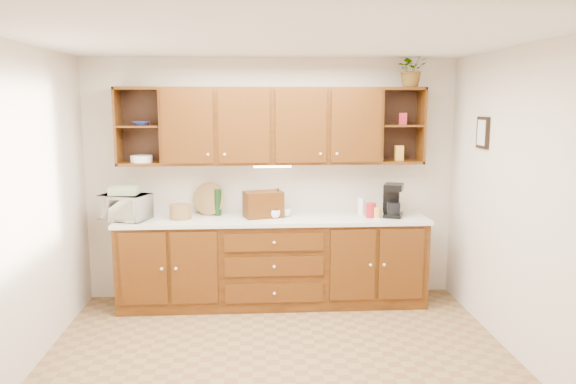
{
  "coord_description": "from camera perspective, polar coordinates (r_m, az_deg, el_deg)",
  "views": [
    {
      "loc": [
        -0.2,
        -4.32,
        2.14
      ],
      "look_at": [
        0.14,
        1.15,
        1.26
      ],
      "focal_mm": 35.0,
      "sensor_mm": 36.0,
      "label": 1
    }
  ],
  "objects": [
    {
      "name": "coffee_maker",
      "position": [
        6.02,
        10.61,
        -0.87
      ],
      "size": [
        0.26,
        0.3,
        0.35
      ],
      "rotation": [
        0.0,
        0.0,
        -0.36
      ],
      "color": "black",
      "rests_on": "countertop"
    },
    {
      "name": "towel_stack",
      "position": [
        5.96,
        -16.32,
        0.16
      ],
      "size": [
        0.29,
        0.21,
        0.08
      ],
      "primitive_type": "cube",
      "rotation": [
        0.0,
        0.0,
        -0.03
      ],
      "color": "#DED468",
      "rests_on": "microwave"
    },
    {
      "name": "mug_tree",
      "position": [
        5.92,
        -1.02,
        -2.07
      ],
      "size": [
        0.25,
        0.26,
        0.3
      ],
      "rotation": [
        0.0,
        0.0,
        0.07
      ],
      "color": "#341905",
      "rests_on": "countertop"
    },
    {
      "name": "countertop",
      "position": [
        5.89,
        -1.54,
        -2.8
      ],
      "size": [
        3.24,
        0.64,
        0.04
      ],
      "primitive_type": "cube",
      "color": "silver",
      "rests_on": "base_cabinets"
    },
    {
      "name": "canister_yellow",
      "position": [
        5.95,
        8.97,
        -2.04
      ],
      "size": [
        0.11,
        0.11,
        0.11
      ],
      "primitive_type": "cylinder",
      "rotation": [
        0.0,
        0.0,
        -0.16
      ],
      "color": "gold",
      "rests_on": "countertop"
    },
    {
      "name": "woven_tray",
      "position": [
        6.09,
        -8.03,
        -2.21
      ],
      "size": [
        0.36,
        0.2,
        0.35
      ],
      "primitive_type": "cylinder",
      "rotation": [
        1.36,
        0.0,
        -0.33
      ],
      "color": "olive",
      "rests_on": "countertop"
    },
    {
      "name": "back_wall",
      "position": [
        6.13,
        -1.66,
        1.28
      ],
      "size": [
        4.0,
        0.0,
        4.0
      ],
      "primitive_type": "plane",
      "rotation": [
        1.57,
        0.0,
        0.0
      ],
      "color": "beige",
      "rests_on": "floor"
    },
    {
      "name": "pantry_box_red",
      "position": [
        6.09,
        11.63,
        7.29
      ],
      "size": [
        0.1,
        0.09,
        0.12
      ],
      "primitive_type": "cube",
      "rotation": [
        0.0,
        0.0,
        -0.34
      ],
      "color": "maroon",
      "rests_on": "upper_cabinets"
    },
    {
      "name": "bowl_stack",
      "position": [
        5.99,
        -14.67,
        6.76
      ],
      "size": [
        0.2,
        0.2,
        0.04
      ],
      "primitive_type": "imported",
      "rotation": [
        0.0,
        0.0,
        -0.21
      ],
      "color": "navy",
      "rests_on": "upper_cabinets"
    },
    {
      "name": "wine_bottle",
      "position": [
        6.01,
        -7.12,
        -1.06
      ],
      "size": [
        0.08,
        0.08,
        0.28
      ],
      "primitive_type": "cylinder",
      "rotation": [
        0.0,
        0.0,
        -0.12
      ],
      "color": "black",
      "rests_on": "countertop"
    },
    {
      "name": "plate_stack",
      "position": [
        6.02,
        -14.67,
        3.28
      ],
      "size": [
        0.25,
        0.25,
        0.07
      ],
      "primitive_type": "cylinder",
      "rotation": [
        0.0,
        0.0,
        -0.15
      ],
      "color": "white",
      "rests_on": "upper_cabinets"
    },
    {
      "name": "potted_plant",
      "position": [
        6.1,
        12.46,
        12.11
      ],
      "size": [
        0.41,
        0.39,
        0.37
      ],
      "primitive_type": "imported",
      "rotation": [
        0.0,
        0.0,
        0.36
      ],
      "color": "#999999",
      "rests_on": "upper_cabinets"
    },
    {
      "name": "left_wall",
      "position": [
        4.75,
        -25.76,
        -1.95
      ],
      "size": [
        0.0,
        3.5,
        3.5
      ],
      "primitive_type": "plane",
      "rotation": [
        1.57,
        0.0,
        1.57
      ],
      "color": "beige",
      "rests_on": "floor"
    },
    {
      "name": "canister_red",
      "position": [
        5.94,
        8.42,
        -1.84
      ],
      "size": [
        0.13,
        0.13,
        0.15
      ],
      "primitive_type": "cylinder",
      "rotation": [
        0.0,
        0.0,
        0.25
      ],
      "color": "maroon",
      "rests_on": "countertop"
    },
    {
      "name": "base_cabinets",
      "position": [
        6.01,
        -1.53,
        -7.16
      ],
      "size": [
        3.2,
        0.6,
        0.9
      ],
      "primitive_type": "cube",
      "color": "#341905",
      "rests_on": "floor"
    },
    {
      "name": "pantry_box_yellow",
      "position": [
        6.13,
        11.21,
        3.92
      ],
      "size": [
        0.09,
        0.07,
        0.16
      ],
      "primitive_type": "cube",
      "rotation": [
        0.0,
        0.0,
        -0.02
      ],
      "color": "gold",
      "rests_on": "upper_cabinets"
    },
    {
      "name": "undercabinet_light",
      "position": [
        5.89,
        -1.6,
        2.63
      ],
      "size": [
        0.4,
        0.05,
        0.02
      ],
      "primitive_type": "cube",
      "color": "white",
      "rests_on": "upper_cabinets"
    },
    {
      "name": "wicker_basket",
      "position": [
        5.91,
        -10.87,
        -1.99
      ],
      "size": [
        0.29,
        0.29,
        0.15
      ],
      "primitive_type": "cylinder",
      "rotation": [
        0.0,
        0.0,
        -0.38
      ],
      "color": "olive",
      "rests_on": "countertop"
    },
    {
      "name": "upper_cabinets",
      "position": [
        5.92,
        -1.54,
        6.76
      ],
      "size": [
        3.2,
        0.33,
        0.8
      ],
      "color": "#341905",
      "rests_on": "back_wall"
    },
    {
      "name": "right_wall",
      "position": [
        4.92,
        23.08,
        -1.42
      ],
      "size": [
        0.0,
        3.5,
        3.5
      ],
      "primitive_type": "plane",
      "rotation": [
        1.57,
        0.0,
        -1.57
      ],
      "color": "beige",
      "rests_on": "floor"
    },
    {
      "name": "ceiling",
      "position": [
        4.35,
        -0.93,
        15.22
      ],
      "size": [
        4.0,
        4.0,
        0.0
      ],
      "primitive_type": "plane",
      "rotation": [
        3.14,
        0.0,
        0.0
      ],
      "color": "white",
      "rests_on": "back_wall"
    },
    {
      "name": "floor",
      "position": [
        4.82,
        -0.84,
        -17.18
      ],
      "size": [
        4.0,
        4.0,
        0.0
      ],
      "primitive_type": "plane",
      "color": "olive",
      "rests_on": "ground"
    },
    {
      "name": "bread_box",
      "position": [
        5.89,
        -2.53,
        -1.26
      ],
      "size": [
        0.44,
        0.34,
        0.27
      ],
      "primitive_type": "cube",
      "rotation": [
        0.0,
        0.0,
        0.27
      ],
      "color": "#341905",
      "rests_on": "countertop"
    },
    {
      "name": "framed_picture",
      "position": [
        5.66,
        19.18,
        5.72
      ],
      "size": [
        0.03,
        0.24,
        0.3
      ],
      "primitive_type": "cube",
      "color": "black",
      "rests_on": "right_wall"
    },
    {
      "name": "microwave",
      "position": [
        5.99,
        -16.24,
        -1.48
      ],
      "size": [
        0.56,
        0.47,
        0.26
      ],
      "primitive_type": "imported",
      "rotation": [
        0.0,
        0.0,
        -0.36
      ],
      "color": "beige",
      "rests_on": "countertop"
    },
    {
      "name": "canister_white",
      "position": [
        6.05,
        7.47,
        -1.48
      ],
      "size": [
        0.09,
        0.09,
        0.18
      ],
      "primitive_type": "cylinder",
      "rotation": [
        0.0,
        0.0,
        0.18
      ],
      "color": "white",
      "rests_on": "countertop"
    }
  ]
}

